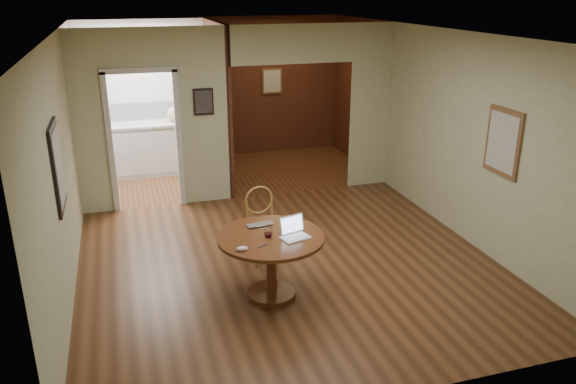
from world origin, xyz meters
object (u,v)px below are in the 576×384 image
object	(u,v)px
dining_table	(271,252)
open_laptop	(294,231)
closed_laptop	(261,226)
chair	(262,220)

from	to	relation	value
dining_table	open_laptop	xyz separation A→B (m)	(0.23, -0.07, 0.25)
open_laptop	closed_laptop	xyz separation A→B (m)	(-0.27, 0.33, -0.05)
open_laptop	chair	bearing A→B (deg)	80.48
chair	open_laptop	world-z (taller)	chair
chair	closed_laptop	size ratio (longest dim) A/B	3.18
chair	open_laptop	size ratio (longest dim) A/B	2.76
dining_table	closed_laptop	bearing A→B (deg)	99.51
dining_table	open_laptop	distance (m)	0.34
chair	closed_laptop	distance (m)	0.70
chair	open_laptop	xyz separation A→B (m)	(0.11, -0.97, 0.26)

